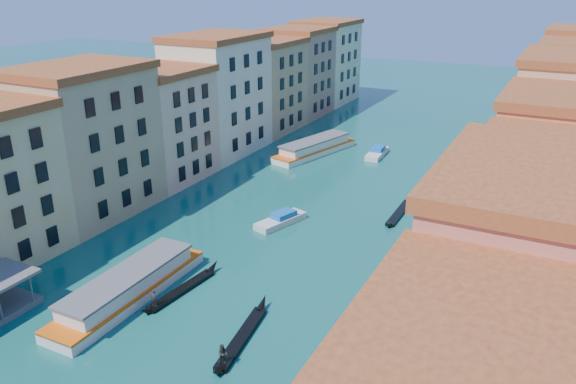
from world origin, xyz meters
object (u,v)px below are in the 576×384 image
(vaporetto_near, at_px, (129,286))
(vaporetto_far, at_px, (315,147))
(gondola_right, at_px, (241,337))
(gondola_fore, at_px, (182,289))

(vaporetto_near, bearing_deg, vaporetto_far, 93.28)
(vaporetto_near, distance_m, gondola_right, 13.89)
(gondola_right, bearing_deg, gondola_fore, 147.55)
(gondola_fore, bearing_deg, vaporetto_far, 104.31)
(vaporetto_near, height_order, vaporetto_far, vaporetto_near)
(vaporetto_far, xyz_separation_m, gondola_fore, (7.42, -49.41, -0.86))
(vaporetto_far, xyz_separation_m, gondola_right, (17.23, -53.77, -0.78))
(vaporetto_near, relative_size, gondola_fore, 1.63)
(vaporetto_far, bearing_deg, gondola_fore, -66.33)
(gondola_fore, distance_m, gondola_right, 10.74)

